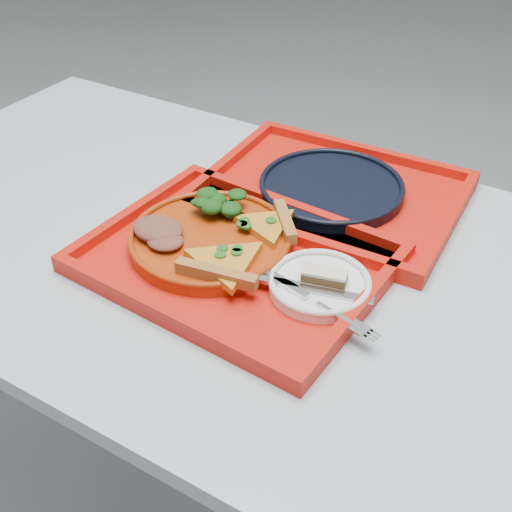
{
  "coord_description": "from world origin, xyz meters",
  "views": [
    {
      "loc": [
        0.41,
        -0.71,
        1.38
      ],
      "look_at": [
        0.01,
        -0.04,
        0.78
      ],
      "focal_mm": 45.0,
      "sensor_mm": 36.0,
      "label": 1
    }
  ],
  "objects_px": {
    "tray_main": "(236,262)",
    "navy_plate": "(331,189)",
    "tray_far": "(331,196)",
    "dinner_plate": "(211,241)",
    "dessert_bar": "(325,276)"
  },
  "relations": [
    {
      "from": "navy_plate",
      "to": "dessert_bar",
      "type": "xyz_separation_m",
      "value": [
        0.11,
        -0.25,
        0.02
      ]
    },
    {
      "from": "dessert_bar",
      "to": "navy_plate",
      "type": "bearing_deg",
      "value": 99.28
    },
    {
      "from": "tray_far",
      "to": "dinner_plate",
      "type": "relative_size",
      "value": 1.73
    },
    {
      "from": "tray_main",
      "to": "dessert_bar",
      "type": "xyz_separation_m",
      "value": [
        0.15,
        0.01,
        0.03
      ]
    },
    {
      "from": "tray_main",
      "to": "navy_plate",
      "type": "bearing_deg",
      "value": 84.05
    },
    {
      "from": "tray_main",
      "to": "tray_far",
      "type": "bearing_deg",
      "value": 84.05
    },
    {
      "from": "dinner_plate",
      "to": "navy_plate",
      "type": "xyz_separation_m",
      "value": [
        0.1,
        0.24,
        -0.0
      ]
    },
    {
      "from": "navy_plate",
      "to": "tray_far",
      "type": "bearing_deg",
      "value": 0.0
    },
    {
      "from": "tray_main",
      "to": "navy_plate",
      "type": "xyz_separation_m",
      "value": [
        0.04,
        0.25,
        0.01
      ]
    },
    {
      "from": "tray_far",
      "to": "dinner_plate",
      "type": "height_order",
      "value": "dinner_plate"
    },
    {
      "from": "tray_main",
      "to": "tray_far",
      "type": "distance_m",
      "value": 0.26
    },
    {
      "from": "dessert_bar",
      "to": "dinner_plate",
      "type": "bearing_deg",
      "value": 165.1
    },
    {
      "from": "tray_main",
      "to": "dinner_plate",
      "type": "xyz_separation_m",
      "value": [
        -0.05,
        0.01,
        0.02
      ]
    },
    {
      "from": "tray_main",
      "to": "tray_far",
      "type": "height_order",
      "value": "same"
    },
    {
      "from": "navy_plate",
      "to": "tray_main",
      "type": "bearing_deg",
      "value": -99.58
    }
  ]
}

